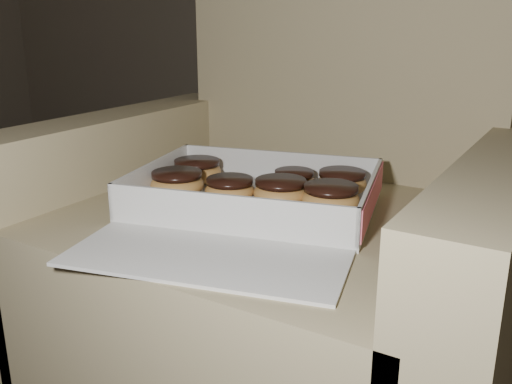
{
  "coord_description": "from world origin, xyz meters",
  "views": [
    {
      "loc": [
        0.92,
        0.04,
        0.7
      ],
      "look_at": [
        0.44,
        0.83,
        0.42
      ],
      "focal_mm": 40.0,
      "sensor_mm": 36.0,
      "label": 1
    }
  ],
  "objects": [
    {
      "name": "armchair",
      "position": [
        0.46,
        0.9,
        0.27
      ],
      "size": [
        0.83,
        0.7,
        0.87
      ],
      "color": "#8F835B",
      "rests_on": "floor"
    },
    {
      "name": "bakery_box",
      "position": [
        0.45,
        0.79,
        0.4
      ],
      "size": [
        0.48,
        0.54,
        0.07
      ],
      "rotation": [
        0.0,
        0.0,
        0.24
      ],
      "color": "silver",
      "rests_on": "armchair"
    },
    {
      "name": "donut_a",
      "position": [
        0.3,
        0.79,
        0.42
      ],
      "size": [
        0.09,
        0.09,
        0.05
      ],
      "color": "#CC8947",
      "rests_on": "bakery_box"
    },
    {
      "name": "donut_b",
      "position": [
        0.28,
        0.88,
        0.42
      ],
      "size": [
        0.09,
        0.09,
        0.05
      ],
      "color": "#CC8947",
      "rests_on": "bakery_box"
    },
    {
      "name": "donut_c",
      "position": [
        0.57,
        0.85,
        0.42
      ],
      "size": [
        0.09,
        0.09,
        0.05
      ],
      "color": "#CC8947",
      "rests_on": "bakery_box"
    },
    {
      "name": "donut_d",
      "position": [
        0.48,
        0.84,
        0.42
      ],
      "size": [
        0.09,
        0.09,
        0.05
      ],
      "color": "#CC8947",
      "rests_on": "bakery_box"
    },
    {
      "name": "donut_e",
      "position": [
        0.4,
        0.81,
        0.42
      ],
      "size": [
        0.09,
        0.09,
        0.04
      ],
      "color": "#CC8947",
      "rests_on": "bakery_box"
    },
    {
      "name": "donut_f",
      "position": [
        0.54,
        0.95,
        0.42
      ],
      "size": [
        0.09,
        0.09,
        0.04
      ],
      "color": "#CC8947",
      "rests_on": "bakery_box"
    },
    {
      "name": "donut_g",
      "position": [
        0.46,
        0.93,
        0.42
      ],
      "size": [
        0.08,
        0.08,
        0.04
      ],
      "color": "#CC8947",
      "rests_on": "bakery_box"
    },
    {
      "name": "crumb_a",
      "position": [
        0.34,
        0.72,
        0.4
      ],
      "size": [
        0.01,
        0.01,
        0.0
      ],
      "primitive_type": "ellipsoid",
      "color": "black",
      "rests_on": "bakery_box"
    },
    {
      "name": "crumb_b",
      "position": [
        0.49,
        0.77,
        0.4
      ],
      "size": [
        0.01,
        0.01,
        0.0
      ],
      "primitive_type": "ellipsoid",
      "color": "black",
      "rests_on": "bakery_box"
    },
    {
      "name": "crumb_c",
      "position": [
        0.37,
        0.71,
        0.4
      ],
      "size": [
        0.01,
        0.01,
        0.0
      ],
      "primitive_type": "ellipsoid",
      "color": "black",
      "rests_on": "bakery_box"
    }
  ]
}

